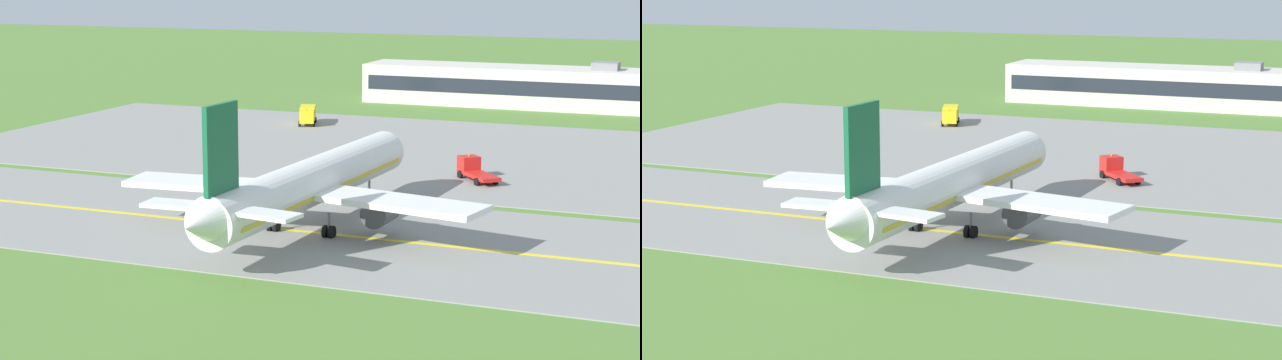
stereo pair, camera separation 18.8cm
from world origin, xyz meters
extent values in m
plane|color=#517A33|center=(0.00, 0.00, 0.00)|extent=(500.00, 500.00, 0.00)
cube|color=gray|center=(0.00, 0.00, 0.05)|extent=(240.00, 28.00, 0.10)
cube|color=gray|center=(10.00, 42.00, 0.05)|extent=(140.00, 52.00, 0.10)
cube|color=yellow|center=(0.00, 0.00, 0.11)|extent=(220.00, 0.60, 0.01)
cylinder|color=white|center=(-0.56, 1.15, 4.20)|extent=(5.59, 34.15, 4.00)
cone|color=white|center=(0.29, 19.33, 4.20)|extent=(3.92, 2.78, 3.80)
cone|color=white|center=(-1.43, -17.23, 4.60)|extent=(3.55, 3.36, 3.40)
cube|color=gold|center=(-0.56, 1.15, 3.70)|extent=(5.55, 31.44, 0.36)
cube|color=#1E232D|center=(0.19, 17.13, 4.90)|extent=(3.48, 1.96, 0.70)
cube|color=white|center=(-9.16, -0.65, 3.70)|extent=(15.38, 6.17, 0.50)
cylinder|color=#47474C|center=(-7.07, 1.25, 2.30)|extent=(2.46, 3.50, 2.30)
cylinder|color=black|center=(-6.99, 2.85, 2.30)|extent=(2.11, 0.35, 2.10)
cube|color=white|center=(7.82, -1.45, 3.70)|extent=(15.63, 7.50, 0.50)
cylinder|color=#47474C|center=(5.92, 0.64, 2.30)|extent=(2.46, 3.50, 2.30)
cylinder|color=black|center=(6.00, 2.24, 2.30)|extent=(2.11, 0.35, 2.10)
cube|color=#145938|center=(-1.27, -13.84, 9.45)|extent=(0.61, 4.41, 6.50)
cube|color=white|center=(-4.47, -13.88, 5.00)|extent=(6.13, 2.74, 0.30)
cube|color=white|center=(1.92, -14.19, 5.00)|extent=(6.29, 3.28, 0.30)
cylinder|color=slate|center=(0.05, 14.13, 1.38)|extent=(0.24, 0.24, 1.65)
cylinder|color=black|center=(0.05, 14.13, 0.55)|extent=(0.40, 1.12, 1.10)
cylinder|color=slate|center=(-3.25, -0.73, 1.38)|extent=(0.24, 0.24, 1.65)
cylinder|color=black|center=(-3.53, -0.71, 0.55)|extent=(0.40, 1.12, 1.10)
cylinder|color=black|center=(-2.98, -0.74, 0.55)|extent=(0.40, 1.12, 1.10)
cylinder|color=slate|center=(1.94, -0.97, 1.38)|extent=(0.24, 0.24, 1.65)
cylinder|color=black|center=(1.67, -0.96, 0.55)|extent=(0.40, 1.12, 1.10)
cylinder|color=black|center=(2.21, -0.98, 0.55)|extent=(0.40, 1.12, 1.10)
cube|color=yellow|center=(-24.04, 55.06, 1.50)|extent=(2.50, 2.38, 1.80)
cube|color=#1E232D|center=(-23.78, 54.34, 1.81)|extent=(1.77, 0.75, 0.81)
cube|color=yellow|center=(-25.08, 57.87, 1.60)|extent=(3.43, 4.67, 2.00)
cylinder|color=orange|center=(-24.04, 55.06, 2.50)|extent=(0.20, 0.20, 0.18)
cylinder|color=black|center=(-23.10, 55.41, 0.45)|extent=(0.59, 0.95, 0.90)
cylinder|color=black|center=(-24.98, 54.71, 0.45)|extent=(0.59, 0.95, 0.90)
cylinder|color=black|center=(-24.39, 59.03, 0.45)|extent=(0.59, 0.95, 0.90)
cylinder|color=black|center=(-26.36, 58.30, 0.45)|extent=(0.59, 0.95, 0.90)
cube|color=red|center=(6.19, 28.33, 1.50)|extent=(2.69, 2.67, 1.80)
cube|color=#1E232D|center=(5.70, 28.91, 1.81)|extent=(1.48, 1.29, 0.81)
cube|color=red|center=(8.27, 25.90, 0.80)|extent=(4.58, 4.86, 0.40)
cylinder|color=orange|center=(6.19, 28.33, 2.50)|extent=(0.20, 0.20, 0.18)
cylinder|color=black|center=(5.43, 27.68, 0.45)|extent=(0.81, 0.88, 0.90)
cylinder|color=black|center=(6.96, 28.98, 0.45)|extent=(0.81, 0.88, 0.90)
cylinder|color=black|center=(8.07, 24.52, 0.45)|extent=(0.81, 0.88, 0.90)
cylinder|color=black|center=(9.67, 25.88, 0.45)|extent=(0.81, 0.88, 0.90)
cube|color=beige|center=(0.94, 89.01, 3.15)|extent=(54.65, 10.47, 6.29)
cube|color=#1E232D|center=(0.94, 83.73, 3.46)|extent=(52.46, 0.10, 2.26)
cube|color=slate|center=(11.87, 89.01, 6.89)|extent=(4.00, 4.00, 1.20)
cone|color=orange|center=(-10.16, 11.62, 0.30)|extent=(0.44, 0.44, 0.60)
camera|label=1|loc=(34.36, -81.26, 22.54)|focal=60.13mm
camera|label=2|loc=(34.53, -81.19, 22.54)|focal=60.13mm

